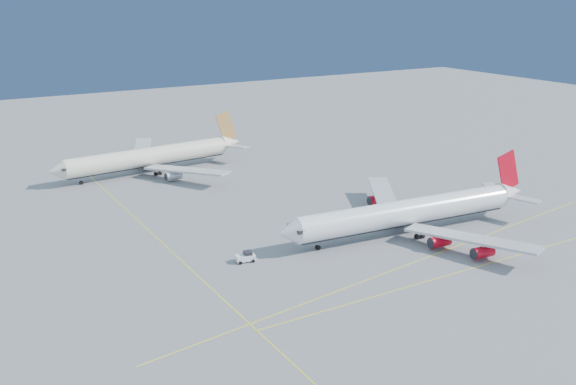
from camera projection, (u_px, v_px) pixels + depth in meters
name	position (u px, v px, depth m)	size (l,w,h in m)	color
ground	(398.00, 251.00, 130.95)	(500.00, 500.00, 0.00)	slate
taxiway_lines	(320.00, 255.00, 129.02)	(118.86, 140.00, 0.02)	#FAED0D
airliner_virgin	(412.00, 212.00, 139.68)	(64.09, 57.37, 15.80)	white
airliner_etihad	(153.00, 156.00, 187.16)	(60.10, 55.28, 15.68)	beige
pushback_tug	(246.00, 257.00, 125.49)	(3.99, 2.76, 2.11)	white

